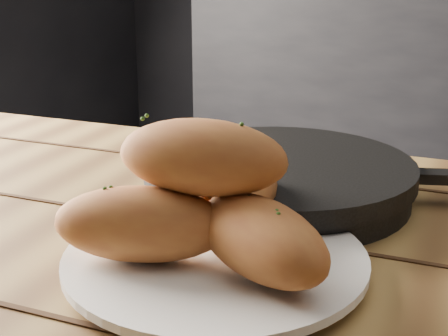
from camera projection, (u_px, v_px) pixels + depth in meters
plate at (216, 261)px, 0.55m from camera, size 0.27×0.27×0.02m
bread_rolls at (208, 204)px, 0.53m from camera, size 0.26×0.22×0.12m
skillet at (280, 178)px, 0.72m from camera, size 0.44×0.31×0.05m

